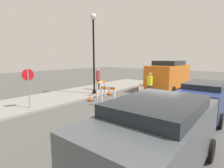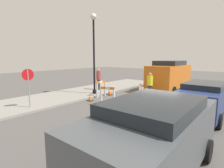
{
  "view_description": "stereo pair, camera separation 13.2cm",
  "coord_description": "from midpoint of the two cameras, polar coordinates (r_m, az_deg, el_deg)",
  "views": [
    {
      "loc": [
        -8.74,
        -3.67,
        2.73
      ],
      "look_at": [
        0.16,
        3.36,
        1.0
      ],
      "focal_mm": 28.0,
      "sensor_mm": 36.0,
      "label": 1
    },
    {
      "loc": [
        -8.66,
        -3.77,
        2.73
      ],
      "look_at": [
        0.16,
        3.36,
        1.0
      ],
      "focal_mm": 28.0,
      "sensor_mm": 36.0,
      "label": 2
    }
  ],
  "objects": [
    {
      "name": "stop_sign",
      "position": [
        9.99,
        -25.32,
        0.67
      ],
      "size": [
        0.6,
        0.09,
        2.03
      ],
      "rotation": [
        0.0,
        0.0,
        3.03
      ],
      "color": "gray",
      "rests_on": "sidewalk_slab"
    },
    {
      "name": "streetlamp_post",
      "position": [
        12.68,
        -5.66,
        13.05
      ],
      "size": [
        0.44,
        0.44,
        5.62
      ],
      "color": "black",
      "rests_on": "sidewalk_slab"
    },
    {
      "name": "traffic_cone_1",
      "position": [
        12.78,
        -0.5,
        -2.38
      ],
      "size": [
        0.3,
        0.3,
        0.58
      ],
      "color": "black",
      "rests_on": "ground_plane"
    },
    {
      "name": "barricade_2",
      "position": [
        9.78,
        -1.07,
        -3.93
      ],
      "size": [
        0.38,
        0.83,
        1.11
      ],
      "rotation": [
        0.0,
        0.0,
        11.31
      ],
      "color": "white",
      "rests_on": "ground_plane"
    },
    {
      "name": "parked_car_1",
      "position": [
        9.21,
        28.22,
        -3.78
      ],
      "size": [
        4.12,
        1.83,
        1.6
      ],
      "color": "navy",
      "rests_on": "ground_plane"
    },
    {
      "name": "parked_car_0",
      "position": [
        4.3,
        14.29,
        -15.19
      ],
      "size": [
        4.31,
        2.02,
        1.79
      ],
      "color": "#4C5156",
      "rests_on": "ground_plane"
    },
    {
      "name": "ground_plane",
      "position": [
        9.85,
        15.3,
        -7.73
      ],
      "size": [
        60.0,
        60.0,
        0.0
      ],
      "primitive_type": "plane",
      "color": "#565451"
    },
    {
      "name": "traffic_cone_4",
      "position": [
        9.87,
        4.63,
        -5.55
      ],
      "size": [
        0.3,
        0.3,
        0.64
      ],
      "color": "black",
      "rests_on": "ground_plane"
    },
    {
      "name": "sidewalk_slab",
      "position": [
        13.58,
        -10.04,
        -2.81
      ],
      "size": [
        18.0,
        3.71,
        0.12
      ],
      "color": "gray",
      "rests_on": "ground_plane"
    },
    {
      "name": "barricade_0",
      "position": [
        11.84,
        9.8,
        -2.22
      ],
      "size": [
        0.61,
        0.59,
        0.98
      ],
      "rotation": [
        0.0,
        0.0,
        7.05
      ],
      "color": "white",
      "rests_on": "ground_plane"
    },
    {
      "name": "traffic_cone_2",
      "position": [
        10.23,
        10.62,
        -5.07
      ],
      "size": [
        0.3,
        0.3,
        0.68
      ],
      "color": "black",
      "rests_on": "ground_plane"
    },
    {
      "name": "person_pedestrian",
      "position": [
        14.23,
        -4.14,
        1.84
      ],
      "size": [
        0.37,
        0.37,
        1.72
      ],
      "rotation": [
        0.0,
        0.0,
        3.09
      ],
      "color": "#33333D",
      "rests_on": "sidewalk_slab"
    },
    {
      "name": "traffic_cone_3",
      "position": [
        11.16,
        -6.83,
        -4.35
      ],
      "size": [
        0.3,
        0.3,
        0.48
      ],
      "color": "black",
      "rests_on": "ground_plane"
    },
    {
      "name": "traffic_cone_0",
      "position": [
        11.29,
        9.14,
        -3.97
      ],
      "size": [
        0.3,
        0.3,
        0.58
      ],
      "color": "black",
      "rests_on": "ground_plane"
    },
    {
      "name": "person_worker",
      "position": [
        12.46,
        12.55,
        0.01
      ],
      "size": [
        0.53,
        0.53,
        1.69
      ],
      "rotation": [
        0.0,
        0.0,
        2.67
      ],
      "color": "#33333D",
      "rests_on": "ground_plane"
    },
    {
      "name": "work_van",
      "position": [
        15.48,
        18.48,
        3.07
      ],
      "size": [
        5.21,
        2.19,
        2.47
      ],
      "color": "#D16619",
      "rests_on": "ground_plane"
    },
    {
      "name": "barricade_1",
      "position": [
        12.18,
        -3.28,
        -1.36
      ],
      "size": [
        0.9,
        0.14,
        1.13
      ],
      "rotation": [
        0.0,
        0.0,
        9.44
      ],
      "color": "white",
      "rests_on": "ground_plane"
    }
  ]
}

